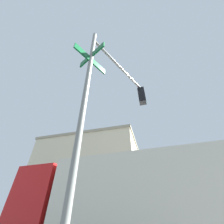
# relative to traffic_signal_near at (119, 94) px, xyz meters

# --- Properties ---
(traffic_signal_near) EXTENTS (1.84, 3.27, 6.48)m
(traffic_signal_near) POSITION_rel_traffic_signal_near_xyz_m (0.00, 0.00, 0.00)
(traffic_signal_near) COLOR slate
(traffic_signal_near) RESTS_ON ground_plane
(building_stucco) EXTENTS (15.91, 23.05, 11.60)m
(building_stucco) POSITION_rel_traffic_signal_near_xyz_m (-9.27, 25.12, 1.21)
(building_stucco) COLOR beige
(building_stucco) RESTS_ON ground_plane
(box_truck_second) EXTENTS (8.27, 2.94, 3.40)m
(box_truck_second) POSITION_rel_traffic_signal_near_xyz_m (-0.99, 3.05, -2.69)
(box_truck_second) COLOR #B21919
(box_truck_second) RESTS_ON ground_plane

